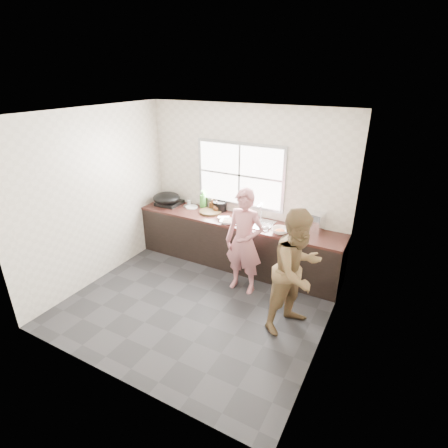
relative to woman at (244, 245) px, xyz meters
The scene contains 30 objects.
floor 1.11m from the woman, 122.46° to the right, with size 3.60×3.20×0.01m, color #29292C.
ceiling 2.10m from the woman, 122.46° to the right, with size 3.60×3.20×0.01m, color silver.
wall_back 1.18m from the woman, 114.77° to the left, with size 3.60×0.01×2.70m, color beige.
wall_left 2.41m from the woman, 163.19° to the right, with size 0.01×3.20×2.70m, color beige.
wall_right 1.64m from the woman, 26.13° to the right, with size 0.01×3.20×2.70m, color beige.
wall_front 2.39m from the woman, 100.66° to the right, with size 3.60×0.01×2.70m, color silver.
cabinet 0.83m from the woman, 124.91° to the left, with size 3.60×0.62×0.82m, color black.
countertop 0.75m from the woman, 124.91° to the left, with size 3.60×0.64×0.04m, color #371B16.
sink 0.63m from the woman, 97.34° to the left, with size 0.55×0.45×0.02m, color silver.
faucet 0.85m from the woman, 95.55° to the left, with size 0.02×0.02×0.30m, color silver.
window_frame 1.32m from the woman, 120.04° to the left, with size 1.60×0.05×1.10m, color #9EA0A5.
window_glazing 1.30m from the woman, 120.74° to the left, with size 1.50×0.01×1.00m, color white.
woman is the anchor object (origin of this frame).
person_side 1.06m from the woman, 25.60° to the right, with size 0.81×0.63×1.67m, color brown.
cutting_board 1.20m from the woman, 145.40° to the left, with size 0.39×0.39×0.04m, color #332614.
cleaver 0.83m from the woman, 140.59° to the left, with size 0.19×0.10×0.01m, color #B8B9BF.
bowl_mince 0.66m from the woman, 141.28° to the left, with size 0.24×0.24×0.06m, color white.
bowl_crabs 0.62m from the woman, 49.48° to the left, with size 0.21×0.21×0.07m, color white.
bowl_held 0.55m from the woman, 78.52° to the left, with size 0.20×0.20×0.06m, color silver.
black_pot 1.24m from the woman, 136.31° to the left, with size 0.24×0.24×0.17m, color black.
plate_food 1.60m from the woman, 152.58° to the left, with size 0.23×0.23×0.02m, color white.
bottle_green 1.52m from the woman, 145.65° to the left, with size 0.13×0.13×0.33m, color green.
bottle_brown_tall 1.35m from the woman, 140.93° to the left, with size 0.08×0.08×0.18m, color #4D2B13.
bottle_brown_short 1.21m from the woman, 139.31° to the left, with size 0.14×0.14×0.18m, color #4E2913.
glass_jar 1.75m from the woman, 151.48° to the left, with size 0.06×0.06×0.09m, color white.
burner 2.00m from the woman, 160.09° to the left, with size 0.42×0.42×0.06m, color black.
wok 1.98m from the woman, 162.28° to the left, with size 0.50×0.50×0.19m, color black.
dish_rack 1.16m from the woman, 48.08° to the left, with size 0.39×0.27×0.29m, color silver.
pot_lid_left 2.00m from the woman, 160.19° to the left, with size 0.23×0.23×0.01m, color silver.
pot_lid_right 1.66m from the woman, 152.59° to the left, with size 0.25×0.25×0.01m, color silver.
Camera 1 is at (2.38, -3.56, 3.15)m, focal length 28.00 mm.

